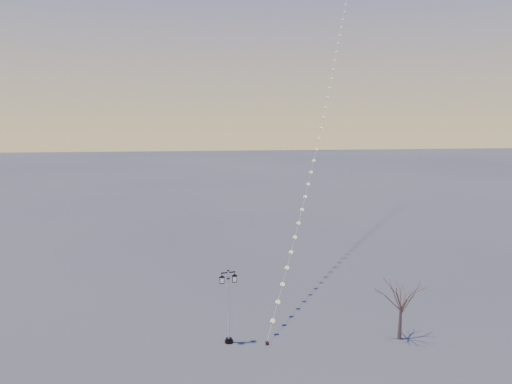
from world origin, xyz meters
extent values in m
plane|color=#494B4A|center=(0.00, 0.00, 0.00)|extent=(300.00, 300.00, 0.00)
cylinder|color=black|center=(-3.42, 0.08, 0.08)|extent=(0.54, 0.54, 0.16)
cylinder|color=black|center=(-3.42, 0.08, 0.22)|extent=(0.39, 0.39, 0.14)
cylinder|color=white|center=(-3.42, 0.08, 2.58)|extent=(0.13, 0.13, 4.57)
cylinder|color=black|center=(-3.42, 0.08, 4.32)|extent=(0.19, 0.19, 0.06)
cube|color=black|center=(-3.42, 0.08, 4.71)|extent=(0.92, 0.24, 0.06)
sphere|color=black|center=(-3.42, 0.08, 4.83)|extent=(0.14, 0.14, 0.14)
pyramid|color=black|center=(-3.82, 0.00, 4.57)|extent=(0.43, 0.43, 0.14)
cube|color=beige|center=(-3.82, 0.00, 4.27)|extent=(0.25, 0.25, 0.33)
cube|color=black|center=(-3.82, 0.00, 4.08)|extent=(0.29, 0.29, 0.04)
pyramid|color=black|center=(-3.02, 0.16, 4.57)|extent=(0.43, 0.43, 0.14)
cube|color=beige|center=(-3.02, 0.16, 4.27)|extent=(0.25, 0.25, 0.33)
cube|color=black|center=(-3.02, 0.16, 4.08)|extent=(0.29, 0.29, 0.04)
cone|color=brown|center=(7.69, -0.62, 1.10)|extent=(0.26, 0.26, 2.21)
cylinder|color=black|center=(-1.02, -0.45, 0.11)|extent=(0.22, 0.22, 0.22)
cylinder|color=black|center=(-1.02, -0.45, 0.14)|extent=(0.03, 0.03, 0.28)
cone|color=gold|center=(8.44, 22.64, 18.23)|extent=(0.09, 0.09, 0.31)
cylinder|color=white|center=(-1.02, -0.45, 0.67)|extent=(0.02, 0.02, 0.90)
camera|label=1|loc=(-4.65, -28.01, 14.67)|focal=32.87mm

